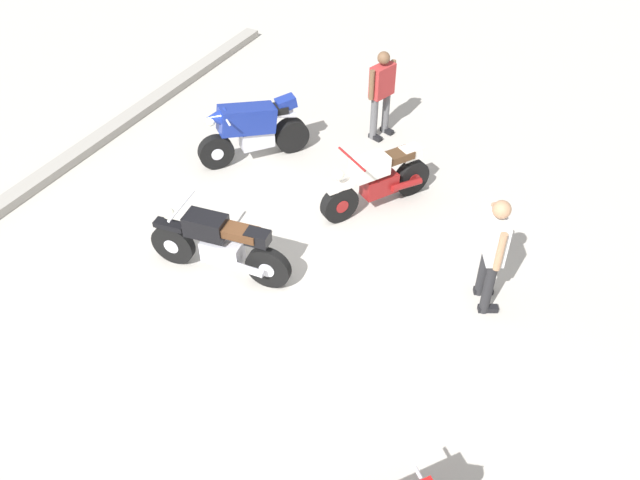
% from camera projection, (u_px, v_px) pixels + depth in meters
% --- Properties ---
extents(ground_plane, '(40.00, 40.00, 0.00)m').
position_uv_depth(ground_plane, '(263.00, 295.00, 9.02)').
color(ground_plane, '#B7B2A8').
extents(curb_edge, '(14.00, 0.30, 0.15)m').
position_uv_depth(curb_edge, '(18.00, 195.00, 10.60)').
color(curb_edge, '#9C978F').
rests_on(curb_edge, ground).
extents(motorcycle_black_cruiser, '(0.70, 2.08, 1.09)m').
position_uv_depth(motorcycle_black_cruiser, '(219.00, 245.00, 9.01)').
color(motorcycle_black_cruiser, black).
rests_on(motorcycle_black_cruiser, ground).
extents(motorcycle_cream_vintage, '(1.75, 1.15, 1.07)m').
position_uv_depth(motorcycle_cream_vintage, '(378.00, 180.00, 10.19)').
color(motorcycle_cream_vintage, black).
rests_on(motorcycle_cream_vintage, ground).
extents(motorcycle_blue_sportbike, '(1.63, 1.38, 1.14)m').
position_uv_depth(motorcycle_blue_sportbike, '(253.00, 129.00, 11.12)').
color(motorcycle_blue_sportbike, black).
rests_on(motorcycle_blue_sportbike, ground).
extents(person_in_red_shirt, '(0.63, 0.42, 1.61)m').
position_uv_depth(person_in_red_shirt, '(382.00, 90.00, 11.49)').
color(person_in_red_shirt, '#59595B').
rests_on(person_in_red_shirt, ground).
extents(person_in_white_shirt, '(0.62, 0.48, 1.70)m').
position_uv_depth(person_in_white_shirt, '(493.00, 248.00, 8.30)').
color(person_in_white_shirt, '#262628').
rests_on(person_in_white_shirt, ground).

